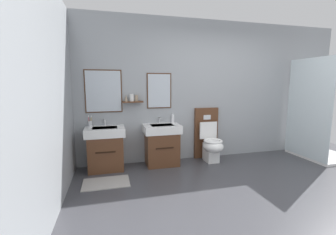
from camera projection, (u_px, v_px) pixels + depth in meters
The scene contains 12 objects.
ground_plane at pixel (279, 205), 2.87m from camera, with size 6.69×5.22×0.10m, color #3D3D42.
wall_back at pixel (213, 91), 4.53m from camera, with size 5.49×0.27×2.66m.
wall_left at pixel (31, 99), 2.00m from camera, with size 0.12×4.02×2.66m, color #999EA3.
bath_mat at pixel (106, 183), 3.39m from camera, with size 0.68×0.44×0.01m, color #9E9993.
vanity_sink_left at pixel (106, 148), 3.89m from camera, with size 0.65×0.48×0.74m.
tap_on_left_sink at pixel (105, 122), 4.00m from camera, with size 0.03×0.13×0.11m.
vanity_sink_right at pixel (162, 144), 4.14m from camera, with size 0.65×0.48×0.74m.
tap_on_right_sink at pixel (160, 119), 4.24m from camera, with size 0.03×0.13×0.11m.
toilet at pixel (209, 141), 4.38m from camera, with size 0.48×0.62×1.00m.
toothbrush_cup at pixel (90, 123), 3.93m from camera, with size 0.07×0.07×0.19m.
soap_dispenser at pixel (173, 118), 4.30m from camera, with size 0.06×0.06×0.19m.
shower_tray at pixel (317, 137), 4.52m from camera, with size 0.93×1.01×1.95m.
Camera 1 is at (-2.03, -2.24, 1.47)m, focal length 24.31 mm.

